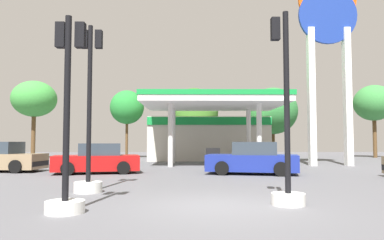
{
  "coord_description": "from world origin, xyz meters",
  "views": [
    {
      "loc": [
        -0.7,
        -8.9,
        1.54
      ],
      "look_at": [
        -0.5,
        12.53,
        2.79
      ],
      "focal_mm": 34.46,
      "sensor_mm": 36.0,
      "label": 1
    }
  ],
  "objects_px": {
    "tree_2": "(194,113)",
    "tree_4": "(374,103)",
    "car_1": "(97,160)",
    "traffic_signal_2": "(67,147)",
    "traffic_signal_1": "(286,152)",
    "station_pole_sign": "(328,40)",
    "car_3": "(0,158)",
    "traffic_signal_0": "(89,140)",
    "car_2": "(252,160)",
    "tree_3": "(273,111)",
    "tree_0": "(34,99)",
    "tree_1": "(127,107)"
  },
  "relations": [
    {
      "from": "traffic_signal_0",
      "to": "traffic_signal_1",
      "type": "bearing_deg",
      "value": -22.79
    },
    {
      "from": "tree_4",
      "to": "station_pole_sign",
      "type": "bearing_deg",
      "value": -127.07
    },
    {
      "from": "car_3",
      "to": "tree_2",
      "type": "bearing_deg",
      "value": 58.97
    },
    {
      "from": "station_pole_sign",
      "to": "tree_2",
      "type": "bearing_deg",
      "value": 124.44
    },
    {
      "from": "car_1",
      "to": "traffic_signal_1",
      "type": "bearing_deg",
      "value": -52.64
    },
    {
      "from": "traffic_signal_2",
      "to": "car_1",
      "type": "bearing_deg",
      "value": 100.2
    },
    {
      "from": "car_2",
      "to": "tree_0",
      "type": "xyz_separation_m",
      "value": [
        -17.23,
        16.38,
        4.73
      ]
    },
    {
      "from": "car_2",
      "to": "traffic_signal_0",
      "type": "relative_size",
      "value": 0.88
    },
    {
      "from": "tree_0",
      "to": "tree_2",
      "type": "xyz_separation_m",
      "value": [
        14.75,
        2.09,
        -1.11
      ]
    },
    {
      "from": "tree_2",
      "to": "traffic_signal_1",
      "type": "bearing_deg",
      "value": -86.05
    },
    {
      "from": "car_3",
      "to": "tree_3",
      "type": "height_order",
      "value": "tree_3"
    },
    {
      "from": "car_3",
      "to": "tree_4",
      "type": "distance_m",
      "value": 32.13
    },
    {
      "from": "station_pole_sign",
      "to": "car_1",
      "type": "bearing_deg",
      "value": -157.7
    },
    {
      "from": "car_1",
      "to": "traffic_signal_2",
      "type": "height_order",
      "value": "traffic_signal_2"
    },
    {
      "from": "car_2",
      "to": "tree_0",
      "type": "bearing_deg",
      "value": 136.44
    },
    {
      "from": "tree_1",
      "to": "tree_3",
      "type": "distance_m",
      "value": 13.71
    },
    {
      "from": "tree_3",
      "to": "tree_0",
      "type": "bearing_deg",
      "value": -179.21
    },
    {
      "from": "car_2",
      "to": "traffic_signal_2",
      "type": "relative_size",
      "value": 1.05
    },
    {
      "from": "traffic_signal_2",
      "to": "tree_1",
      "type": "relative_size",
      "value": 0.68
    },
    {
      "from": "car_2",
      "to": "tree_3",
      "type": "relative_size",
      "value": 0.69
    },
    {
      "from": "tree_0",
      "to": "traffic_signal_2",
      "type": "bearing_deg",
      "value": -65.83
    },
    {
      "from": "tree_2",
      "to": "station_pole_sign",
      "type": "bearing_deg",
      "value": -55.56
    },
    {
      "from": "traffic_signal_0",
      "to": "tree_0",
      "type": "bearing_deg",
      "value": 116.37
    },
    {
      "from": "station_pole_sign",
      "to": "car_3",
      "type": "xyz_separation_m",
      "value": [
        -18.7,
        -4.46,
        -7.42
      ]
    },
    {
      "from": "tree_2",
      "to": "traffic_signal_2",
      "type": "bearing_deg",
      "value": -96.54
    },
    {
      "from": "car_1",
      "to": "traffic_signal_1",
      "type": "relative_size",
      "value": 0.91
    },
    {
      "from": "traffic_signal_2",
      "to": "traffic_signal_0",
      "type": "bearing_deg",
      "value": 96.73
    },
    {
      "from": "station_pole_sign",
      "to": "car_3",
      "type": "height_order",
      "value": "station_pole_sign"
    },
    {
      "from": "traffic_signal_1",
      "to": "tree_0",
      "type": "xyz_separation_m",
      "value": [
        -16.6,
        24.82,
        4.15
      ]
    },
    {
      "from": "car_1",
      "to": "traffic_signal_0",
      "type": "distance_m",
      "value": 6.86
    },
    {
      "from": "car_1",
      "to": "traffic_signal_2",
      "type": "distance_m",
      "value": 10.04
    },
    {
      "from": "station_pole_sign",
      "to": "car_1",
      "type": "distance_m",
      "value": 16.38
    },
    {
      "from": "car_3",
      "to": "traffic_signal_0",
      "type": "distance_m",
      "value": 10.2
    },
    {
      "from": "tree_2",
      "to": "tree_4",
      "type": "bearing_deg",
      "value": -2.79
    },
    {
      "from": "tree_0",
      "to": "tree_1",
      "type": "height_order",
      "value": "tree_0"
    },
    {
      "from": "car_1",
      "to": "car_2",
      "type": "relative_size",
      "value": 0.95
    },
    {
      "from": "tree_4",
      "to": "traffic_signal_2",
      "type": "bearing_deg",
      "value": -127.2
    },
    {
      "from": "tree_1",
      "to": "traffic_signal_2",
      "type": "bearing_deg",
      "value": -83.23
    },
    {
      "from": "car_3",
      "to": "tree_0",
      "type": "relative_size",
      "value": 0.62
    },
    {
      "from": "traffic_signal_2",
      "to": "tree_4",
      "type": "height_order",
      "value": "tree_4"
    },
    {
      "from": "tree_3",
      "to": "station_pole_sign",
      "type": "bearing_deg",
      "value": -83.63
    },
    {
      "from": "traffic_signal_0",
      "to": "tree_4",
      "type": "relative_size",
      "value": 0.74
    },
    {
      "from": "traffic_signal_2",
      "to": "tree_1",
      "type": "distance_m",
      "value": 26.99
    },
    {
      "from": "traffic_signal_1",
      "to": "traffic_signal_2",
      "type": "bearing_deg",
      "value": -169.7
    },
    {
      "from": "tree_1",
      "to": "tree_3",
      "type": "relative_size",
      "value": 0.97
    },
    {
      "from": "tree_2",
      "to": "tree_4",
      "type": "relative_size",
      "value": 0.97
    },
    {
      "from": "car_2",
      "to": "tree_3",
      "type": "distance_m",
      "value": 17.77
    },
    {
      "from": "tree_0",
      "to": "tree_2",
      "type": "height_order",
      "value": "tree_0"
    },
    {
      "from": "tree_0",
      "to": "tree_4",
      "type": "height_order",
      "value": "tree_0"
    },
    {
      "from": "car_1",
      "to": "tree_2",
      "type": "height_order",
      "value": "tree_2"
    }
  ]
}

